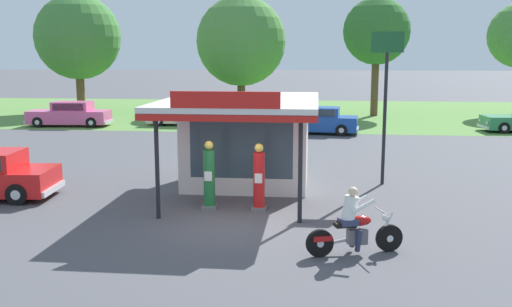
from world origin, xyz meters
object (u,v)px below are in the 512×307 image
at_px(gas_pump_nearside, 209,178).
at_px(bystander_leaning_by_kiosk, 286,133).
at_px(motorcycle_with_rider, 354,227).
at_px(parked_car_back_row_centre_right, 187,114).
at_px(gas_pump_offside, 259,180).
at_px(parked_car_back_row_centre, 70,115).
at_px(parked_car_second_row_spare, 313,121).
at_px(roadside_pole_sign, 386,83).

relative_size(gas_pump_nearside, bystander_leaning_by_kiosk, 1.32).
distance_m(motorcycle_with_rider, bystander_leaning_by_kiosk, 14.51).
bearing_deg(gas_pump_nearside, parked_car_back_row_centre_right, 104.73).
xyz_separation_m(gas_pump_offside, bystander_leaning_by_kiosk, (0.21, 10.78, -0.09)).
bearing_deg(parked_car_back_row_centre, motorcycle_with_rider, -53.33).
bearing_deg(parked_car_back_row_centre_right, parked_car_back_row_centre, -169.85).
xyz_separation_m(parked_car_second_row_spare, parked_car_back_row_centre, (-15.37, 1.78, 0.01)).
xyz_separation_m(motorcycle_with_rider, parked_car_second_row_spare, (-1.09, 20.33, 0.05)).
bearing_deg(parked_car_back_row_centre, gas_pump_offside, -53.10).
bearing_deg(motorcycle_with_rider, gas_pump_nearside, 138.41).
xyz_separation_m(gas_pump_nearside, bystander_leaning_by_kiosk, (1.68, 10.78, -0.11)).
height_order(motorcycle_with_rider, bystander_leaning_by_kiosk, motorcycle_with_rider).
height_order(parked_car_back_row_centre, bystander_leaning_by_kiosk, parked_car_back_row_centre).
height_order(parked_car_back_row_centre, roadside_pole_sign, roadside_pole_sign).
height_order(parked_car_second_row_spare, bystander_leaning_by_kiosk, bystander_leaning_by_kiosk).
relative_size(gas_pump_nearside, parked_car_second_row_spare, 0.37).
relative_size(parked_car_second_row_spare, roadside_pole_sign, 1.04).
relative_size(parked_car_back_row_centre, bystander_leaning_by_kiosk, 3.43).
height_order(gas_pump_nearside, parked_car_second_row_spare, gas_pump_nearside).
relative_size(bystander_leaning_by_kiosk, roadside_pole_sign, 0.29).
xyz_separation_m(gas_pump_offside, roadside_pole_sign, (3.97, 3.84, 2.65)).
height_order(gas_pump_nearside, parked_car_back_row_centre_right, gas_pump_nearside).
height_order(gas_pump_nearside, motorcycle_with_rider, gas_pump_nearside).
distance_m(parked_car_back_row_centre, roadside_pole_sign, 23.37).
bearing_deg(gas_pump_nearside, parked_car_back_row_centre, 123.89).
bearing_deg(parked_car_second_row_spare, parked_car_back_row_centre, 173.40).
bearing_deg(gas_pump_nearside, gas_pump_offside, -0.00).
bearing_deg(parked_car_back_row_centre, gas_pump_nearside, -56.11).
bearing_deg(gas_pump_nearside, motorcycle_with_rider, -41.59).
bearing_deg(gas_pump_nearside, bystander_leaning_by_kiosk, 81.16).
distance_m(gas_pump_nearside, parked_car_back_row_centre, 22.37).
relative_size(gas_pump_nearside, gas_pump_offside, 1.03).
bearing_deg(bystander_leaning_by_kiosk, gas_pump_offside, -91.10).
bearing_deg(gas_pump_offside, gas_pump_nearside, 180.00).
relative_size(gas_pump_offside, bystander_leaning_by_kiosk, 1.28).
height_order(parked_car_second_row_spare, parked_car_back_row_centre_right, parked_car_second_row_spare).
relative_size(motorcycle_with_rider, parked_car_back_row_centre, 0.42).
height_order(parked_car_second_row_spare, parked_car_back_row_centre, parked_car_back_row_centre).
relative_size(parked_car_back_row_centre_right, bystander_leaning_by_kiosk, 3.21).
distance_m(motorcycle_with_rider, parked_car_second_row_spare, 20.36).
bearing_deg(gas_pump_offside, roadside_pole_sign, 44.01).
bearing_deg(motorcycle_with_rider, bystander_leaning_by_kiosk, 99.18).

